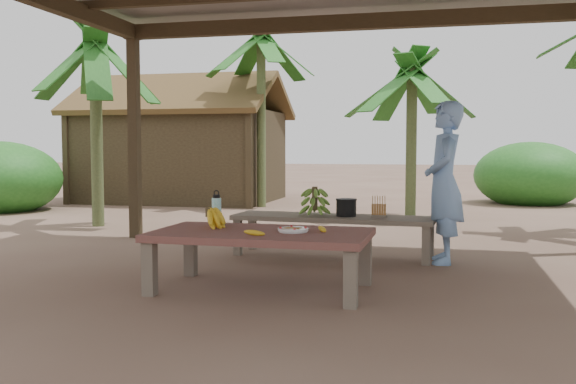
% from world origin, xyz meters
% --- Properties ---
extents(ground, '(80.00, 80.00, 0.00)m').
position_xyz_m(ground, '(0.00, 0.00, 0.00)').
color(ground, brown).
rests_on(ground, ground).
extents(work_table, '(1.81, 1.03, 0.50)m').
position_xyz_m(work_table, '(-0.30, -0.36, 0.43)').
color(work_table, brown).
rests_on(work_table, ground).
extents(bench, '(2.24, 0.75, 0.45)m').
position_xyz_m(bench, '(0.00, 1.43, 0.39)').
color(bench, brown).
rests_on(bench, ground).
extents(ripe_banana_bunch, '(0.38, 0.36, 0.19)m').
position_xyz_m(ripe_banana_bunch, '(-0.83, -0.23, 0.59)').
color(ripe_banana_bunch, yellow).
rests_on(ripe_banana_bunch, work_table).
extents(plate, '(0.26, 0.26, 0.04)m').
position_xyz_m(plate, '(-0.03, -0.35, 0.52)').
color(plate, white).
rests_on(plate, work_table).
extents(loose_banana_front, '(0.18, 0.09, 0.04)m').
position_xyz_m(loose_banana_front, '(-0.28, -0.63, 0.52)').
color(loose_banana_front, yellow).
rests_on(loose_banana_front, work_table).
extents(loose_banana_side, '(0.11, 0.15, 0.04)m').
position_xyz_m(loose_banana_side, '(0.20, -0.27, 0.52)').
color(loose_banana_side, yellow).
rests_on(loose_banana_side, work_table).
extents(water_flask, '(0.09, 0.09, 0.32)m').
position_xyz_m(water_flask, '(-0.81, -0.04, 0.63)').
color(water_flask, '#40C5CA').
rests_on(water_flask, work_table).
extents(green_banana_stalk, '(0.31, 0.31, 0.33)m').
position_xyz_m(green_banana_stalk, '(-0.20, 1.44, 0.62)').
color(green_banana_stalk, '#598C2D').
rests_on(green_banana_stalk, bench).
extents(cooking_pot, '(0.22, 0.22, 0.18)m').
position_xyz_m(cooking_pot, '(0.16, 1.41, 0.54)').
color(cooking_pot, black).
rests_on(cooking_pot, bench).
extents(skewer_rack, '(0.19, 0.09, 0.24)m').
position_xyz_m(skewer_rack, '(0.51, 1.34, 0.57)').
color(skewer_rack, '#A57F47').
rests_on(skewer_rack, bench).
extents(woman, '(0.45, 0.64, 1.68)m').
position_xyz_m(woman, '(1.19, 1.31, 0.84)').
color(woman, '#6A8FC8').
rests_on(woman, ground).
extents(hut, '(4.40, 3.43, 2.85)m').
position_xyz_m(hut, '(-4.50, 8.00, 1.10)').
color(hut, black).
rests_on(hut, ground).
extents(banana_plant_n, '(1.80, 1.80, 2.73)m').
position_xyz_m(banana_plant_n, '(0.65, 5.56, 2.25)').
color(banana_plant_n, '#596638').
rests_on(banana_plant_n, ground).
extents(banana_plant_nw, '(1.80, 1.80, 3.64)m').
position_xyz_m(banana_plant_nw, '(-2.37, 6.92, 3.14)').
color(banana_plant_nw, '#596638').
rests_on(banana_plant_nw, ground).
extents(banana_plant_w, '(1.80, 1.80, 2.96)m').
position_xyz_m(banana_plant_w, '(-3.94, 3.31, 2.48)').
color(banana_plant_w, '#596638').
rests_on(banana_plant_w, ground).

